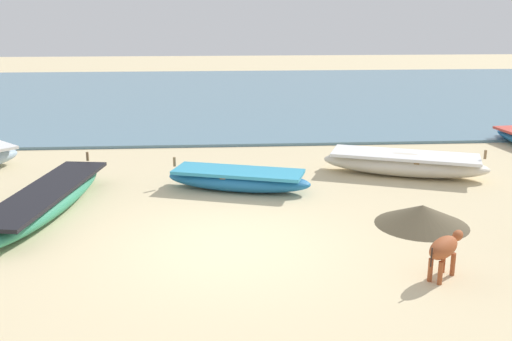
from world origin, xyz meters
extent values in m
plane|color=beige|center=(0.00, 0.00, 0.00)|extent=(80.00, 80.00, 0.00)
cube|color=slate|center=(0.00, 17.15, 0.04)|extent=(60.00, 20.00, 0.08)
ellipsoid|color=#338C66|center=(-3.37, 1.90, 0.23)|extent=(1.67, 4.81, 0.46)
cube|color=black|center=(-3.37, 1.90, 0.43)|extent=(1.57, 4.25, 0.07)
cube|color=olive|center=(-3.31, 2.25, 0.36)|extent=(0.81, 0.24, 0.04)
cylinder|color=olive|center=(-3.03, 4.04, 0.56)|extent=(0.06, 0.06, 0.20)
ellipsoid|color=#1E669E|center=(0.31, 3.07, 0.22)|extent=(3.24, 1.79, 0.44)
cube|color=#3399BF|center=(0.31, 3.07, 0.41)|extent=(2.88, 1.66, 0.07)
cube|color=olive|center=(0.08, 3.14, 0.34)|extent=(0.34, 0.77, 0.04)
cylinder|color=olive|center=(-1.06, 3.50, 0.54)|extent=(0.06, 0.06, 0.20)
ellipsoid|color=beige|center=(4.19, 3.97, 0.26)|extent=(3.89, 2.33, 0.52)
cube|color=white|center=(4.19, 3.97, 0.48)|extent=(3.46, 2.15, 0.07)
cube|color=olive|center=(4.46, 3.87, 0.40)|extent=(0.43, 0.89, 0.04)
cylinder|color=olive|center=(5.81, 3.36, 0.62)|extent=(0.06, 0.06, 0.20)
ellipsoid|color=#9E4C28|center=(3.04, -1.39, 0.47)|extent=(0.69, 0.68, 0.30)
ellipsoid|color=#9E4C28|center=(3.38, -1.07, 0.52)|extent=(0.26, 0.26, 0.16)
sphere|color=#2D2119|center=(3.45, -1.00, 0.50)|extent=(0.09, 0.09, 0.06)
cylinder|color=#9E4C28|center=(3.14, -1.20, 0.17)|extent=(0.07, 0.07, 0.35)
cylinder|color=#9E4C28|center=(3.24, -1.31, 0.17)|extent=(0.07, 0.07, 0.35)
cylinder|color=#9E4C28|center=(2.85, -1.47, 0.17)|extent=(0.07, 0.07, 0.35)
cylinder|color=#9E4C28|center=(2.95, -1.58, 0.17)|extent=(0.07, 0.07, 0.35)
cylinder|color=#2D2119|center=(2.78, -1.64, 0.44)|extent=(0.02, 0.02, 0.28)
cone|color=brown|center=(3.50, 0.75, 0.19)|extent=(2.33, 2.33, 0.37)
camera|label=1|loc=(-0.16, -8.96, 3.76)|focal=41.38mm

